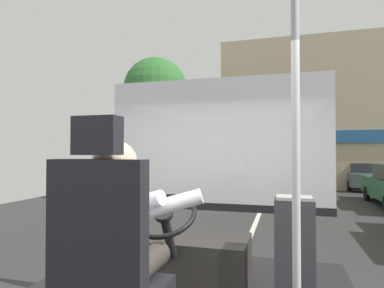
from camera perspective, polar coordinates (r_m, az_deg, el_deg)
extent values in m
cube|color=#2F2F2F|center=(10.95, 11.94, -11.31)|extent=(18.00, 44.00, 0.05)
cube|color=silver|center=(10.95, 11.94, -11.17)|extent=(0.12, 39.60, 0.00)
cube|color=black|center=(1.62, -16.28, -14.34)|extent=(0.48, 0.10, 0.66)
cube|color=black|center=(1.58, -16.19, 1.41)|extent=(0.22, 0.10, 0.18)
cylinder|color=#332D28|center=(1.92, -8.42, -20.21)|extent=(0.14, 0.46, 0.14)
cylinder|color=#332D28|center=(2.00, -13.41, -19.43)|extent=(0.14, 0.46, 0.14)
cylinder|color=silver|center=(1.77, -13.43, -15.32)|extent=(0.34, 0.34, 0.53)
cube|color=black|center=(1.91, -10.76, -12.31)|extent=(0.06, 0.01, 0.33)
sphere|color=tan|center=(1.71, -13.37, -3.21)|extent=(0.23, 0.23, 0.23)
cylinder|color=silver|center=(1.95, -6.78, -11.20)|extent=(0.59, 0.22, 0.24)
cylinder|color=silver|center=(2.03, -12.04, -10.77)|extent=(0.59, 0.22, 0.24)
cube|color=#282623|center=(2.96, -1.45, -19.52)|extent=(1.10, 0.56, 0.40)
cylinder|color=black|center=(2.53, -4.11, -15.74)|extent=(0.07, 0.26, 0.38)
torus|color=black|center=(2.40, -4.94, -12.25)|extent=(0.48, 0.43, 0.27)
cylinder|color=black|center=(2.40, -4.94, -12.25)|extent=(0.13, 0.13, 0.09)
cylinder|color=#B7B7BC|center=(1.84, 17.70, -4.20)|extent=(0.04, 0.04, 2.07)
cube|color=#333338|center=(2.56, 17.46, -17.90)|extent=(0.27, 0.21, 0.78)
cube|color=#9E9993|center=(2.47, 17.40, -8.94)|extent=(0.25, 0.19, 0.02)
cube|color=silver|center=(3.65, 4.00, 0.68)|extent=(2.50, 0.01, 1.40)
cube|color=black|center=(3.70, 4.01, -10.83)|extent=(2.50, 0.08, 0.08)
cylinder|color=#4C3828|center=(12.50, -6.39, -1.98)|extent=(0.32, 0.32, 3.46)
sphere|color=#2F682D|center=(12.71, -6.37, 9.44)|extent=(2.43, 2.43, 2.43)
cube|color=tan|center=(19.78, 26.04, 4.55)|extent=(13.47, 4.75, 7.68)
cube|color=#235184|center=(17.31, 27.50, 1.20)|extent=(12.93, 0.12, 0.60)
cylinder|color=black|center=(14.32, 28.21, -7.60)|extent=(0.14, 0.54, 0.54)
cube|color=#474C51|center=(18.69, 27.63, -5.20)|extent=(1.83, 4.34, 0.61)
cube|color=#282D33|center=(18.40, 27.78, -3.60)|extent=(1.50, 2.39, 0.46)
cylinder|color=black|center=(20.21, 29.28, -5.74)|extent=(0.14, 0.50, 0.50)
cylinder|color=black|center=(19.88, 24.38, -5.86)|extent=(0.14, 0.50, 0.50)
cylinder|color=black|center=(17.24, 25.71, -6.59)|extent=(0.14, 0.50, 0.50)
cube|color=silver|center=(23.92, 24.02, -4.27)|extent=(1.74, 3.94, 0.63)
cube|color=#282D33|center=(23.66, 24.09, -2.96)|extent=(1.43, 2.17, 0.48)
cylinder|color=black|center=(25.27, 25.50, -4.81)|extent=(0.14, 0.52, 0.52)
cylinder|color=black|center=(25.05, 21.75, -4.87)|extent=(0.14, 0.52, 0.52)
cylinder|color=black|center=(22.87, 26.53, -5.19)|extent=(0.14, 0.52, 0.52)
cylinder|color=black|center=(22.63, 22.38, -5.27)|extent=(0.14, 0.52, 0.52)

